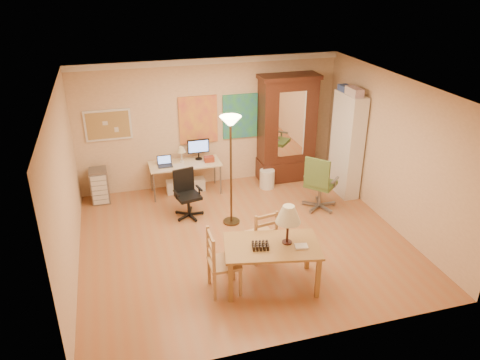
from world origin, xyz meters
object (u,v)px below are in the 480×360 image
object	(u,v)px
computer_desk	(186,174)
armoire	(286,135)
bookshelf	(347,145)
office_chair_black	(188,204)
office_chair_green	(319,195)
dining_table	(278,236)

from	to	relation	value
computer_desk	armoire	xyz separation A→B (m)	(2.23, 0.09, 0.61)
bookshelf	computer_desk	bearing A→B (deg)	164.16
computer_desk	office_chair_black	size ratio (longest dim) A/B	1.59
computer_desk	office_chair_green	xyz separation A→B (m)	(2.35, -1.45, -0.11)
office_chair_green	armoire	world-z (taller)	armoire
office_chair_green	bookshelf	distance (m)	1.23
armoire	bookshelf	world-z (taller)	armoire
armoire	bookshelf	bearing A→B (deg)	-46.74
computer_desk	office_chair_green	distance (m)	2.76
dining_table	armoire	xyz separation A→B (m)	(1.49, 3.53, 0.19)
office_chair_black	armoire	distance (m)	2.75
office_chair_green	armoire	size ratio (longest dim) A/B	0.48
office_chair_black	bookshelf	world-z (taller)	bookshelf
office_chair_green	armoire	bearing A→B (deg)	94.50
dining_table	bookshelf	world-z (taller)	bookshelf
office_chair_green	office_chair_black	bearing A→B (deg)	170.71
bookshelf	armoire	bearing A→B (deg)	133.26
office_chair_black	computer_desk	bearing A→B (deg)	81.06
office_chair_black	dining_table	bearing A→B (deg)	-69.44
office_chair_black	bookshelf	bearing A→B (deg)	2.43
dining_table	armoire	world-z (taller)	armoire
office_chair_green	bookshelf	world-z (taller)	bookshelf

